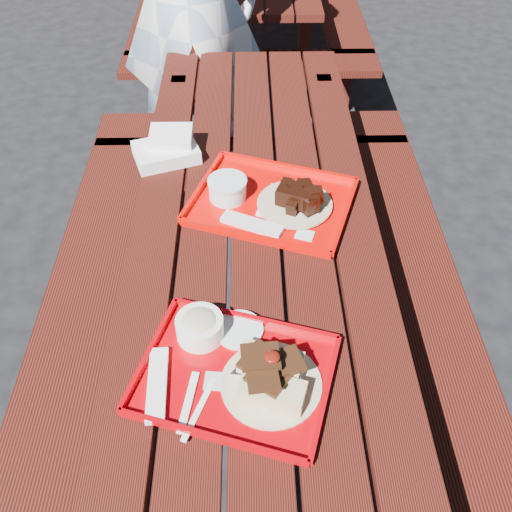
% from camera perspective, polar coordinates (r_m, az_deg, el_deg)
% --- Properties ---
extents(ground, '(60.00, 60.00, 0.00)m').
position_cam_1_polar(ground, '(2.24, -0.07, -12.24)').
color(ground, black).
rests_on(ground, ground).
extents(picnic_table_near, '(1.41, 2.40, 0.75)m').
position_cam_1_polar(picnic_table_near, '(1.80, -0.08, -2.50)').
color(picnic_table_near, '#49160E').
rests_on(picnic_table_near, ground).
extents(near_tray, '(0.51, 0.45, 0.14)m').
position_cam_1_polar(near_tray, '(1.34, -1.89, -10.61)').
color(near_tray, '#B30007').
rests_on(near_tray, picnic_table_near).
extents(far_tray, '(0.56, 0.50, 0.08)m').
position_cam_1_polar(far_tray, '(1.75, 1.26, 5.62)').
color(far_tray, '#DE0501').
rests_on(far_tray, picnic_table_near).
extents(white_cloth, '(0.25, 0.21, 0.08)m').
position_cam_1_polar(white_cloth, '(1.98, -8.84, 10.62)').
color(white_cloth, white).
rests_on(white_cloth, picnic_table_near).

